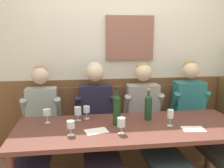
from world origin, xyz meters
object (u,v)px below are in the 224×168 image
wine_glass_right_end (86,110)px  person_center_left_seat (38,130)px  wine_glass_mid_right (121,123)px  person_right_seat (150,123)px  person_center_right_seat (201,119)px  person_left_seat (98,125)px  wine_bottle_green_tall (117,109)px  dining_table (130,133)px  wine_glass_left_end (78,112)px  wine_bottle_amber_mid (148,106)px  wine_glass_mid_left (47,113)px  wine_glass_center_front (71,125)px  wine_glass_by_bottle (170,115)px  wall_bench (118,138)px

wine_glass_right_end → person_center_left_seat: bearing=176.1°
wine_glass_mid_right → person_right_seat: bearing=50.0°
person_center_left_seat → person_center_right_seat: size_ratio=1.00×
person_left_seat → wine_bottle_green_tall: size_ratio=3.44×
dining_table → wine_glass_left_end: 0.59m
wine_bottle_amber_mid → wine_glass_mid_left: bearing=177.6°
wine_glass_center_front → wine_glass_right_end: bearing=70.2°
person_center_left_seat → wine_glass_center_front: size_ratio=9.68×
person_right_seat → person_left_seat: bearing=-179.9°
person_center_right_seat → wine_glass_center_front: 1.60m
person_center_right_seat → person_right_seat: bearing=-178.4°
person_center_right_seat → wine_glass_by_bottle: (-0.53, -0.39, 0.20)m
wine_bottle_green_tall → wine_glass_mid_right: (0.01, -0.23, -0.06)m
wine_glass_right_end → wine_glass_mid_right: (0.30, -0.46, 0.01)m
person_right_seat → wine_bottle_amber_mid: size_ratio=3.84×
person_left_seat → wine_glass_center_front: bearing=-120.1°
person_center_right_seat → wine_glass_center_front: size_ratio=9.70×
person_right_seat → wine_glass_left_end: (-0.82, -0.09, 0.20)m
dining_table → person_right_seat: bearing=47.4°
wine_glass_right_end → person_left_seat: bearing=21.7°
person_center_left_seat → wine_glass_by_bottle: 1.41m
wall_bench → person_center_left_seat: bearing=-157.0°
person_right_seat → wine_glass_center_front: 1.03m
wall_bench → wine_glass_center_front: bearing=-123.4°
dining_table → wine_glass_right_end: wine_glass_right_end is taller
dining_table → person_right_seat: size_ratio=1.72×
wine_glass_mid_left → wine_bottle_amber_mid: bearing=-2.4°
wine_glass_right_end → wine_glass_mid_right: size_ratio=0.92×
person_right_seat → person_center_right_seat: 0.62m
person_center_left_seat → wine_bottle_amber_mid: (1.17, -0.15, 0.26)m
wall_bench → person_right_seat: size_ratio=1.95×
person_center_left_seat → wine_glass_left_end: 0.49m
wine_bottle_green_tall → wine_glass_left_end: (-0.38, 0.18, -0.07)m
dining_table → wine_glass_right_end: size_ratio=16.27×
wine_glass_right_end → wine_glass_mid_right: wine_glass_mid_right is taller
wine_bottle_green_tall → wine_glass_mid_right: bearing=-88.5°
wine_glass_right_end → wine_glass_left_end: bearing=-154.5°
person_right_seat → wine_glass_right_end: 0.76m
wine_bottle_green_tall → wine_glass_center_front: bearing=-155.3°
wine_glass_center_front → wine_glass_by_bottle: wine_glass_by_bottle is taller
wall_bench → wine_glass_mid_right: bearing=-97.5°
dining_table → wine_bottle_green_tall: bearing=154.6°
wine_bottle_green_tall → wine_glass_mid_left: 0.72m
person_right_seat → dining_table: bearing=-132.6°
person_right_seat → wine_bottle_amber_mid: (-0.08, -0.17, 0.25)m
wall_bench → person_right_seat: person_right_seat is taller
person_center_left_seat → person_left_seat: (0.65, 0.01, 0.02)m
person_left_seat → wine_glass_right_end: person_left_seat is taller
wine_bottle_amber_mid → person_center_left_seat: bearing=172.5°
person_right_seat → wine_glass_by_bottle: person_right_seat is taller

